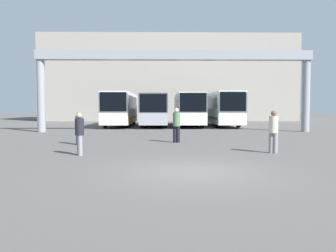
{
  "coord_description": "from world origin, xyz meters",
  "views": [
    {
      "loc": [
        -0.86,
        -9.45,
        1.85
      ],
      "look_at": [
        -0.44,
        18.54,
        0.3
      ],
      "focal_mm": 35.0,
      "sensor_mm": 36.0,
      "label": 1
    }
  ],
  "objects_px": {
    "bus_slot_0": "(121,107)",
    "pedestrian_near_center": "(79,127)",
    "bus_slot_3": "(221,107)",
    "bus_slot_2": "(188,108)",
    "pedestrian_far_center": "(176,124)",
    "pedestrian_near_right": "(80,133)",
    "bus_slot_1": "(155,108)",
    "pedestrian_mid_left": "(273,131)"
  },
  "relations": [
    {
      "from": "bus_slot_2",
      "to": "pedestrian_far_center",
      "type": "height_order",
      "value": "bus_slot_2"
    },
    {
      "from": "pedestrian_near_right",
      "to": "bus_slot_2",
      "type": "bearing_deg",
      "value": 139.77
    },
    {
      "from": "pedestrian_near_right",
      "to": "pedestrian_far_center",
      "type": "relative_size",
      "value": 0.9
    },
    {
      "from": "bus_slot_0",
      "to": "bus_slot_1",
      "type": "bearing_deg",
      "value": 6.98
    },
    {
      "from": "bus_slot_1",
      "to": "bus_slot_3",
      "type": "height_order",
      "value": "bus_slot_3"
    },
    {
      "from": "bus_slot_2",
      "to": "bus_slot_3",
      "type": "height_order",
      "value": "bus_slot_3"
    },
    {
      "from": "bus_slot_0",
      "to": "bus_slot_3",
      "type": "relative_size",
      "value": 0.91
    },
    {
      "from": "pedestrian_near_center",
      "to": "pedestrian_mid_left",
      "type": "bearing_deg",
      "value": 122.73
    },
    {
      "from": "bus_slot_0",
      "to": "bus_slot_2",
      "type": "xyz_separation_m",
      "value": [
        6.84,
        0.03,
        -0.04
      ]
    },
    {
      "from": "bus_slot_3",
      "to": "pedestrian_mid_left",
      "type": "distance_m",
      "value": 20.4
    },
    {
      "from": "pedestrian_near_right",
      "to": "pedestrian_far_center",
      "type": "height_order",
      "value": "pedestrian_far_center"
    },
    {
      "from": "bus_slot_1",
      "to": "pedestrian_mid_left",
      "type": "distance_m",
      "value": 20.93
    },
    {
      "from": "bus_slot_1",
      "to": "bus_slot_0",
      "type": "bearing_deg",
      "value": -173.02
    },
    {
      "from": "pedestrian_near_center",
      "to": "bus_slot_2",
      "type": "bearing_deg",
      "value": -149.38
    },
    {
      "from": "pedestrian_near_center",
      "to": "pedestrian_far_center",
      "type": "height_order",
      "value": "pedestrian_far_center"
    },
    {
      "from": "bus_slot_3",
      "to": "pedestrian_mid_left",
      "type": "height_order",
      "value": "bus_slot_3"
    },
    {
      "from": "bus_slot_0",
      "to": "bus_slot_2",
      "type": "relative_size",
      "value": 0.99
    },
    {
      "from": "bus_slot_0",
      "to": "bus_slot_3",
      "type": "distance_m",
      "value": 10.27
    },
    {
      "from": "pedestrian_near_center",
      "to": "pedestrian_far_center",
      "type": "distance_m",
      "value": 5.02
    },
    {
      "from": "bus_slot_3",
      "to": "pedestrian_near_center",
      "type": "height_order",
      "value": "bus_slot_3"
    },
    {
      "from": "bus_slot_2",
      "to": "pedestrian_near_right",
      "type": "distance_m",
      "value": 21.15
    },
    {
      "from": "bus_slot_0",
      "to": "pedestrian_near_center",
      "type": "relative_size",
      "value": 6.08
    },
    {
      "from": "bus_slot_0",
      "to": "bus_slot_1",
      "type": "xyz_separation_m",
      "value": [
        3.42,
        0.42,
        -0.09
      ]
    },
    {
      "from": "bus_slot_0",
      "to": "pedestrian_mid_left",
      "type": "bearing_deg",
      "value": -66.1
    },
    {
      "from": "bus_slot_0",
      "to": "bus_slot_1",
      "type": "relative_size",
      "value": 0.92
    },
    {
      "from": "pedestrian_near_center",
      "to": "bus_slot_3",
      "type": "bearing_deg",
      "value": -157.97
    },
    {
      "from": "pedestrian_near_right",
      "to": "bus_slot_1",
      "type": "bearing_deg",
      "value": 149.15
    },
    {
      "from": "bus_slot_0",
      "to": "pedestrian_near_center",
      "type": "distance_m",
      "value": 16.65
    },
    {
      "from": "bus_slot_1",
      "to": "pedestrian_near_center",
      "type": "bearing_deg",
      "value": -101.18
    },
    {
      "from": "bus_slot_2",
      "to": "pedestrian_mid_left",
      "type": "relative_size",
      "value": 5.84
    },
    {
      "from": "bus_slot_3",
      "to": "pedestrian_near_right",
      "type": "xyz_separation_m",
      "value": [
        -9.25,
        -20.8,
        -1.04
      ]
    },
    {
      "from": "bus_slot_2",
      "to": "pedestrian_mid_left",
      "type": "distance_m",
      "value": 19.95
    },
    {
      "from": "bus_slot_1",
      "to": "bus_slot_2",
      "type": "relative_size",
      "value": 1.08
    },
    {
      "from": "bus_slot_3",
      "to": "pedestrian_far_center",
      "type": "relative_size",
      "value": 6.06
    },
    {
      "from": "pedestrian_near_center",
      "to": "pedestrian_far_center",
      "type": "relative_size",
      "value": 0.9
    },
    {
      "from": "bus_slot_3",
      "to": "pedestrian_near_center",
      "type": "xyz_separation_m",
      "value": [
        -10.21,
        -17.14,
        -1.04
      ]
    },
    {
      "from": "bus_slot_3",
      "to": "pedestrian_far_center",
      "type": "height_order",
      "value": "bus_slot_3"
    },
    {
      "from": "bus_slot_1",
      "to": "pedestrian_near_right",
      "type": "height_order",
      "value": "bus_slot_1"
    },
    {
      "from": "pedestrian_near_right",
      "to": "pedestrian_mid_left",
      "type": "relative_size",
      "value": 0.95
    },
    {
      "from": "bus_slot_1",
      "to": "pedestrian_near_right",
      "type": "distance_m",
      "value": 20.85
    },
    {
      "from": "bus_slot_1",
      "to": "pedestrian_near_right",
      "type": "bearing_deg",
      "value": -96.65
    },
    {
      "from": "bus_slot_1",
      "to": "pedestrian_far_center",
      "type": "relative_size",
      "value": 5.95
    }
  ]
}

